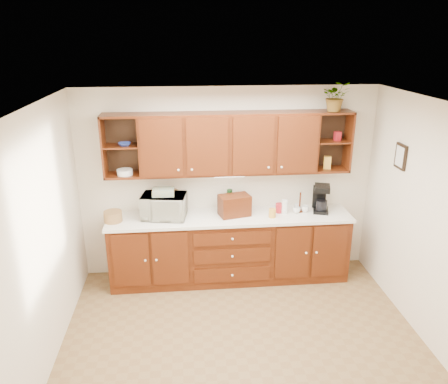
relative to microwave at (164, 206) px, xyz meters
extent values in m
plane|color=brown|center=(0.87, -1.47, -1.10)|extent=(4.00, 4.00, 0.00)
plane|color=white|center=(0.87, -1.47, 1.50)|extent=(4.00, 4.00, 0.00)
plane|color=beige|center=(0.87, 0.28, 0.20)|extent=(4.00, 0.00, 4.00)
plane|color=beige|center=(-1.13, -1.47, 0.20)|extent=(0.00, 3.50, 3.50)
plane|color=beige|center=(2.87, -1.47, 0.20)|extent=(0.00, 3.50, 3.50)
cube|color=#381406|center=(0.87, -0.02, -0.65)|extent=(3.20, 0.60, 0.90)
cube|color=white|center=(0.87, -0.03, -0.18)|extent=(3.24, 0.64, 0.04)
cube|color=#381406|center=(0.87, 0.11, 0.79)|extent=(2.30, 0.33, 0.80)
cube|color=black|center=(-0.51, 0.27, 0.79)|extent=(0.45, 0.02, 0.80)
cube|color=black|center=(2.24, 0.27, 0.79)|extent=(0.45, 0.02, 0.80)
cube|color=#381406|center=(-0.51, 0.11, 0.79)|extent=(0.43, 0.30, 0.02)
cube|color=#381406|center=(2.24, 0.11, 0.79)|extent=(0.43, 0.30, 0.02)
cube|color=#381406|center=(2.24, 0.11, 1.18)|extent=(0.45, 0.33, 0.03)
cube|color=white|center=(0.87, 0.06, 0.37)|extent=(0.40, 0.05, 0.02)
cube|color=black|center=(2.85, -0.57, 0.75)|extent=(0.03, 0.24, 0.30)
cylinder|color=olive|center=(-0.65, -0.07, -0.09)|extent=(0.26, 0.26, 0.14)
imported|color=beige|center=(0.00, 0.00, 0.00)|extent=(0.62, 0.47, 0.32)
cube|color=tan|center=(0.00, 0.00, 0.20)|extent=(0.28, 0.21, 0.08)
cylinder|color=black|center=(0.88, 0.13, 0.00)|extent=(0.09, 0.09, 0.31)
cylinder|color=olive|center=(0.09, 0.21, -0.15)|extent=(0.34, 0.17, 0.33)
cube|color=#381406|center=(0.93, -0.01, -0.02)|extent=(0.45, 0.34, 0.28)
cylinder|color=#381406|center=(1.83, 0.03, -0.02)|extent=(0.02, 0.02, 0.28)
cylinder|color=#381406|center=(1.83, 0.03, -0.15)|extent=(0.11, 0.11, 0.01)
imported|color=white|center=(1.90, 0.01, -0.12)|extent=(0.13, 0.13, 0.08)
imported|color=white|center=(1.82, 0.10, -0.12)|extent=(0.13, 0.13, 0.08)
imported|color=white|center=(1.77, -0.01, -0.12)|extent=(0.13, 0.13, 0.08)
cylinder|color=#A6181F|center=(1.55, 0.02, -0.09)|extent=(0.11, 0.11, 0.13)
cylinder|color=white|center=(1.61, -0.02, -0.06)|extent=(0.10, 0.10, 0.19)
cylinder|color=gold|center=(1.42, -0.13, -0.10)|extent=(0.12, 0.12, 0.12)
cube|color=black|center=(2.11, 0.00, -0.14)|extent=(0.26, 0.30, 0.04)
cube|color=black|center=(2.11, 0.10, 0.02)|extent=(0.19, 0.11, 0.32)
cube|color=black|center=(2.11, 0.00, 0.18)|extent=(0.26, 0.30, 0.07)
cylinder|color=black|center=(2.11, -0.02, -0.06)|extent=(0.18, 0.18, 0.14)
imported|color=navy|center=(-0.45, 0.08, 0.82)|extent=(0.17, 0.17, 0.04)
cylinder|color=white|center=(-0.48, 0.08, 0.46)|extent=(0.24, 0.24, 0.07)
cube|color=gold|center=(2.19, 0.09, 0.51)|extent=(0.11, 0.09, 0.17)
cube|color=#A6181F|center=(2.30, 0.11, 0.86)|extent=(0.09, 0.08, 0.12)
imported|color=#999999|center=(2.21, 0.05, 1.38)|extent=(0.39, 0.36, 0.38)
camera|label=1|loc=(0.27, -5.36, 2.11)|focal=35.00mm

